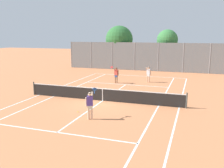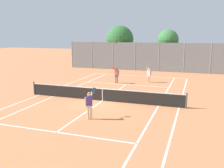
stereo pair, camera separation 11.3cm
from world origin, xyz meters
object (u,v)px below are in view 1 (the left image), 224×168
(loose_tennis_ball_1, at_px, (100,78))
(player_far_right, at_px, (148,73))
(loose_tennis_ball_0, at_px, (78,112))
(player_near_side, at_px, (90,104))
(tree_behind_left, at_px, (120,40))
(tennis_net, at_px, (103,94))
(tree_behind_right, at_px, (168,41))
(player_far_left, at_px, (116,74))

(loose_tennis_ball_1, bearing_deg, player_far_right, -4.71)
(loose_tennis_ball_0, relative_size, loose_tennis_ball_1, 1.00)
(player_near_side, height_order, tree_behind_left, tree_behind_left)
(loose_tennis_ball_0, bearing_deg, loose_tennis_ball_1, 104.97)
(loose_tennis_ball_1, bearing_deg, tennis_net, -67.34)
(player_near_side, height_order, tree_behind_right, tree_behind_right)
(player_far_right, xyz_separation_m, loose_tennis_ball_0, (-2.35, -11.39, -0.88))
(player_near_side, relative_size, loose_tennis_ball_1, 26.88)
(tennis_net, relative_size, tree_behind_right, 2.18)
(player_near_side, relative_size, loose_tennis_ball_0, 26.88)
(tree_behind_left, relative_size, tree_behind_right, 1.11)
(player_far_right, relative_size, loose_tennis_ball_1, 24.24)
(loose_tennis_ball_1, height_order, tree_behind_right, tree_behind_right)
(player_far_left, bearing_deg, tennis_net, -80.54)
(tennis_net, bearing_deg, player_near_side, -79.24)
(loose_tennis_ball_1, bearing_deg, player_near_side, -70.91)
(loose_tennis_ball_0, distance_m, loose_tennis_ball_1, 12.26)
(tennis_net, distance_m, tree_behind_left, 19.15)
(tennis_net, height_order, player_far_left, player_far_left)
(player_near_side, xyz_separation_m, player_far_left, (-1.90, 10.85, 0.00))
(tennis_net, distance_m, player_near_side, 4.11)
(player_far_left, height_order, tree_behind_left, tree_behind_left)
(tennis_net, relative_size, tree_behind_left, 1.97)
(player_far_right, height_order, loose_tennis_ball_0, player_far_right)
(tree_behind_right, bearing_deg, player_far_left, -107.90)
(player_far_right, bearing_deg, loose_tennis_ball_0, -101.66)
(player_far_left, bearing_deg, loose_tennis_ball_0, -86.29)
(tree_behind_left, bearing_deg, loose_tennis_ball_0, -80.08)
(player_far_left, height_order, player_far_right, player_far_left)
(loose_tennis_ball_1, relative_size, tree_behind_left, 0.01)
(tennis_net, xyz_separation_m, player_far_right, (1.86, 8.32, 0.40))
(loose_tennis_ball_1, xyz_separation_m, tree_behind_left, (-0.58, 9.58, 3.94))
(player_near_side, distance_m, player_far_left, 11.01)
(player_near_side, height_order, player_far_left, same)
(loose_tennis_ball_0, xyz_separation_m, tree_behind_right, (3.03, 21.26, 3.95))
(tree_behind_left, bearing_deg, tennis_net, -76.98)
(player_near_side, bearing_deg, loose_tennis_ball_0, 143.02)
(tennis_net, xyz_separation_m, player_far_left, (-1.14, 6.83, 0.42))
(tennis_net, relative_size, player_far_right, 7.50)
(player_near_side, height_order, loose_tennis_ball_1, player_near_side)
(tree_behind_right, bearing_deg, loose_tennis_ball_0, -98.11)
(tree_behind_right, bearing_deg, tree_behind_left, 178.61)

